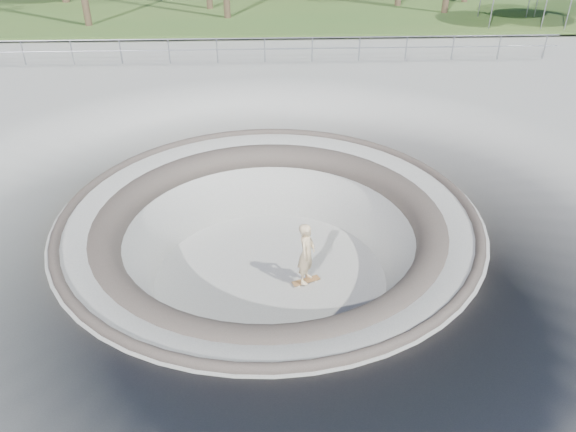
# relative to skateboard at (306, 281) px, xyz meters

# --- Properties ---
(ground) EXTENTS (180.00, 180.00, 0.00)m
(ground) POSITION_rel_skateboard_xyz_m (-0.91, 0.35, 1.84)
(ground) COLOR #ABABA5
(ground) RESTS_ON ground
(skate_bowl) EXTENTS (14.00, 14.00, 4.10)m
(skate_bowl) POSITION_rel_skateboard_xyz_m (-0.91, 0.35, 0.01)
(skate_bowl) COLOR #ABABA5
(skate_bowl) RESTS_ON ground
(distant_hills) EXTENTS (103.20, 45.00, 28.60)m
(distant_hills) POSITION_rel_skateboard_xyz_m (2.87, 57.52, -5.18)
(distant_hills) COLOR brown
(distant_hills) RESTS_ON ground
(safety_railing) EXTENTS (25.00, 0.06, 1.03)m
(safety_railing) POSITION_rel_skateboard_xyz_m (-0.91, 12.35, 2.53)
(safety_railing) COLOR gray
(safety_railing) RESTS_ON ground
(skateboard) EXTENTS (0.76, 0.47, 0.08)m
(skateboard) POSITION_rel_skateboard_xyz_m (0.00, 0.00, 0.00)
(skateboard) COLOR olive
(skateboard) RESTS_ON ground
(skater) EXTENTS (0.61, 0.72, 1.69)m
(skater) POSITION_rel_skateboard_xyz_m (0.00, 0.00, 0.86)
(skater) COLOR beige
(skater) RESTS_ON skateboard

